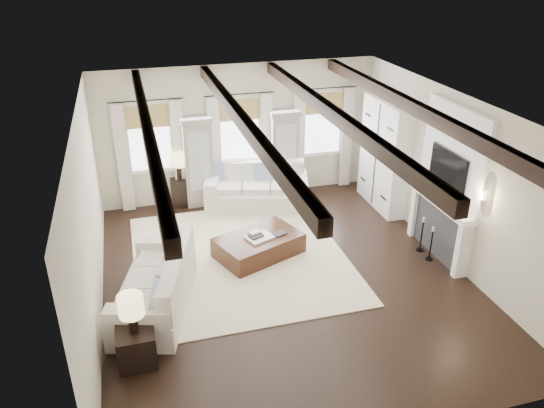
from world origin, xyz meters
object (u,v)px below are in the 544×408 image
object	(u,v)px
sofa_back	(257,189)
side_table_front	(137,347)
sofa_left	(158,287)
ottoman	(259,246)
side_table_back	(181,191)

from	to	relation	value
sofa_back	side_table_front	world-z (taller)	sofa_back
sofa_left	side_table_front	xyz separation A→B (m)	(-0.43, -1.24, -0.12)
sofa_back	sofa_left	size ratio (longest dim) A/B	1.00
sofa_left	ottoman	world-z (taller)	sofa_left
ottoman	sofa_back	bearing A→B (deg)	54.65
ottoman	side_table_back	size ratio (longest dim) A/B	2.43
sofa_left	ottoman	xyz separation A→B (m)	(2.03, 1.19, -0.19)
ottoman	side_table_front	bearing A→B (deg)	-157.42
sofa_back	side_table_back	distance (m)	1.79
sofa_back	ottoman	size ratio (longest dim) A/B	1.58
sofa_back	sofa_left	bearing A→B (deg)	-126.72
sofa_left	side_table_front	world-z (taller)	sofa_left
ottoman	side_table_back	bearing A→B (deg)	91.52
sofa_left	side_table_back	distance (m)	4.01
sofa_left	side_table_back	size ratio (longest dim) A/B	3.83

